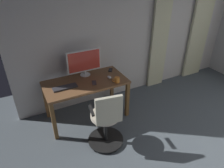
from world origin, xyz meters
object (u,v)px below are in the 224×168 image
computer_mouse (109,77)px  mug_coffee (117,80)px  desk (86,86)px  cell_phone_by_monitor (110,70)px  office_chair (106,121)px  computer_keyboard (65,87)px  cell_phone_face_up (94,83)px  computer_monitor (84,62)px

computer_mouse → mug_coffee: 0.20m
desk → cell_phone_by_monitor: bearing=-161.6°
office_chair → computer_keyboard: size_ratio=2.50×
computer_mouse → cell_phone_face_up: bearing=7.2°
office_chair → cell_phone_by_monitor: 1.16m
computer_mouse → computer_keyboard: bearing=-1.7°
computer_mouse → cell_phone_by_monitor: 0.31m
desk → computer_mouse: bearing=169.9°
desk → cell_phone_face_up: (-0.12, 0.11, 0.10)m
computer_keyboard → computer_monitor: bearing=-147.6°
computer_monitor → computer_keyboard: computer_monitor is taller
computer_mouse → mug_coffee: bearing=104.4°
computer_monitor → computer_mouse: bearing=137.5°
desk → cell_phone_face_up: 0.19m
desk → mug_coffee: bearing=150.6°
office_chair → mug_coffee: size_ratio=7.40×
desk → mug_coffee: size_ratio=10.57×
computer_monitor → cell_phone_by_monitor: size_ratio=4.28×
computer_monitor → cell_phone_face_up: computer_monitor is taller
cell_phone_face_up → mug_coffee: size_ratio=1.09×
computer_keyboard → mug_coffee: (-0.83, 0.21, 0.03)m
desk → computer_mouse: size_ratio=13.96×
computer_keyboard → computer_mouse: (-0.78, 0.02, 0.01)m
cell_phone_by_monitor → mug_coffee: 0.47m
mug_coffee → cell_phone_by_monitor: bearing=-103.3°
mug_coffee → computer_keyboard: bearing=-14.2°
desk → computer_monitor: size_ratio=2.27×
computer_keyboard → mug_coffee: size_ratio=2.96×
computer_keyboard → cell_phone_face_up: size_ratio=2.71×
computer_mouse → cell_phone_face_up: 0.30m
cell_phone_by_monitor → mug_coffee: mug_coffee is taller
mug_coffee → computer_monitor: bearing=-52.3°
office_chair → computer_mouse: (-0.40, -0.72, 0.29)m
computer_keyboard → mug_coffee: mug_coffee is taller
cell_phone_by_monitor → computer_mouse: bearing=92.3°
desk → computer_keyboard: (0.36, 0.05, 0.11)m
computer_keyboard → cell_phone_face_up: (-0.48, 0.06, -0.01)m
computer_mouse → cell_phone_face_up: computer_mouse is taller
computer_keyboard → cell_phone_face_up: computer_keyboard is taller
computer_mouse → cell_phone_by_monitor: (-0.16, -0.26, -0.01)m
office_chair → computer_keyboard: (0.38, -0.74, 0.29)m
office_chair → computer_keyboard: office_chair is taller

